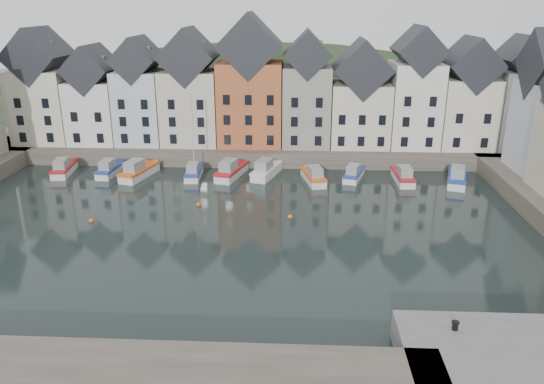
{
  "coord_description": "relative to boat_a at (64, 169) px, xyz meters",
  "views": [
    {
      "loc": [
        6.64,
        -45.22,
        20.9
      ],
      "look_at": [
        4.09,
        6.0,
        2.47
      ],
      "focal_mm": 35.0,
      "sensor_mm": 36.0,
      "label": 1
    }
  ],
  "objects": [
    {
      "name": "far_terrace",
      "position": [
        26.56,
        9.57,
        8.17
      ],
      "size": [
        72.37,
        8.16,
        17.78
      ],
      "color": "beige",
      "rests_on": "far_quay"
    },
    {
      "name": "boat_a",
      "position": [
        0.0,
        0.0,
        0.0
      ],
      "size": [
        2.71,
        6.42,
        2.39
      ],
      "rotation": [
        0.0,
        0.0,
        0.13
      ],
      "color": "silver",
      "rests_on": "ground"
    },
    {
      "name": "boat_g",
      "position": [
        32.03,
        -1.69,
        -0.01
      ],
      "size": [
        3.24,
        6.43,
        2.36
      ],
      "rotation": [
        0.0,
        0.0,
        0.23
      ],
      "color": "silver",
      "rests_on": "ground"
    },
    {
      "name": "boat_c",
      "position": [
        10.0,
        -0.91,
        0.08
      ],
      "size": [
        3.79,
        7.21,
        2.65
      ],
      "rotation": [
        0.0,
        0.0,
        -0.25
      ],
      "color": "silver",
      "rests_on": "ground"
    },
    {
      "name": "boat_j",
      "position": [
        49.42,
        -1.48,
        0.06
      ],
      "size": [
        3.92,
        7.08,
        2.6
      ],
      "rotation": [
        0.0,
        0.0,
        -0.29
      ],
      "color": "silver",
      "rests_on": "ground"
    },
    {
      "name": "boat_b",
      "position": [
        6.03,
        0.08,
        -0.02
      ],
      "size": [
        2.31,
        6.17,
        2.32
      ],
      "rotation": [
        0.0,
        0.0,
        -0.07
      ],
      "color": "silver",
      "rests_on": "ground"
    },
    {
      "name": "hillside",
      "position": [
        23.37,
        37.57,
        -18.67
      ],
      "size": [
        153.6,
        70.4,
        64.0
      ],
      "color": "#22361B",
      "rests_on": "ground"
    },
    {
      "name": "boat_f",
      "position": [
        26.07,
        0.31,
        0.06
      ],
      "size": [
        3.95,
        7.05,
        2.58
      ],
      "rotation": [
        0.0,
        0.0,
        -0.29
      ],
      "color": "silver",
      "rests_on": "ground"
    },
    {
      "name": "boat_e",
      "position": [
        21.66,
        -0.24,
        0.08
      ],
      "size": [
        3.83,
        7.24,
        2.66
      ],
      "rotation": [
        0.0,
        0.0,
        -0.25
      ],
      "color": "silver",
      "rests_on": "ground"
    },
    {
      "name": "ground",
      "position": [
        23.35,
        -18.43,
        -0.71
      ],
      "size": [
        260.0,
        260.0,
        0.0
      ],
      "primitive_type": "plane",
      "color": "black",
      "rests_on": "ground"
    },
    {
      "name": "mooring_bollard",
      "position": [
        39.8,
        -35.48,
        1.6
      ],
      "size": [
        0.48,
        0.48,
        0.56
      ],
      "color": "black",
      "rests_on": "near_quay"
    },
    {
      "name": "boat_i",
      "position": [
        43.03,
        -1.1,
        -0.01
      ],
      "size": [
        2.05,
        6.22,
        2.37
      ],
      "rotation": [
        0.0,
        0.0,
        0.02
      ],
      "color": "silver",
      "rests_on": "ground"
    },
    {
      "name": "boat_h",
      "position": [
        37.07,
        -0.23,
        -0.06
      ],
      "size": [
        3.38,
        5.98,
        2.19
      ],
      "rotation": [
        0.0,
        0.0,
        -0.3
      ],
      "color": "silver",
      "rests_on": "ground"
    },
    {
      "name": "mooring_buoys",
      "position": [
        19.35,
        -13.1,
        -0.56
      ],
      "size": [
        20.5,
        5.5,
        0.5
      ],
      "color": "orange",
      "rests_on": "ground"
    },
    {
      "name": "far_quay",
      "position": [
        23.35,
        11.57,
        0.29
      ],
      "size": [
        90.0,
        16.0,
        2.0
      ],
      "primitive_type": "cube",
      "color": "#4A4439",
      "rests_on": "ground"
    },
    {
      "name": "boat_d",
      "position": [
        16.98,
        -0.6,
        0.01
      ],
      "size": [
        2.07,
        5.86,
        11.05
      ],
      "rotation": [
        0.0,
        0.0,
        0.05
      ],
      "color": "silver",
      "rests_on": "ground"
    }
  ]
}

